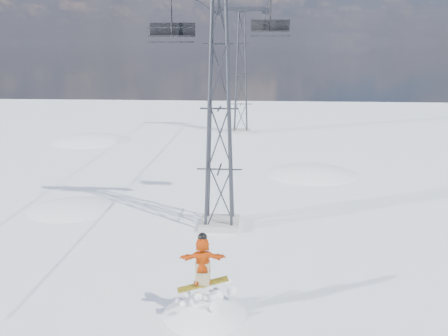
# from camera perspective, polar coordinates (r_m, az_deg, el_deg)

# --- Properties ---
(ground) EXTENTS (120.00, 120.00, 0.00)m
(ground) POSITION_cam_1_polar(r_m,az_deg,el_deg) (16.28, -5.81, -16.60)
(ground) COLOR white
(ground) RESTS_ON ground
(snow_terrain) EXTENTS (39.00, 37.00, 22.00)m
(snow_terrain) POSITION_cam_1_polar(r_m,az_deg,el_deg) (39.99, -7.08, -12.58)
(snow_terrain) COLOR white
(snow_terrain) RESTS_ON ground
(lift_tower_near) EXTENTS (5.20, 1.80, 11.43)m
(lift_tower_near) POSITION_cam_1_polar(r_m,az_deg,el_deg) (22.03, -0.54, 6.73)
(lift_tower_near) COLOR #999999
(lift_tower_near) RESTS_ON ground
(lift_tower_far) EXTENTS (5.20, 1.80, 11.43)m
(lift_tower_far) POSITION_cam_1_polar(r_m,az_deg,el_deg) (46.89, 1.97, 10.62)
(lift_tower_far) COLOR #999999
(lift_tower_far) RESTS_ON ground
(haul_cables) EXTENTS (4.46, 51.00, 0.06)m
(haul_cables) POSITION_cam_1_polar(r_m,az_deg,el_deg) (33.42, 1.11, 18.48)
(haul_cables) COLOR black
(haul_cables) RESTS_ON ground
(lift_chair_near) EXTENTS (2.06, 0.59, 2.55)m
(lift_chair_near) POSITION_cam_1_polar(r_m,az_deg,el_deg) (23.19, -5.97, 15.29)
(lift_chair_near) COLOR black
(lift_chair_near) RESTS_ON ground
(lift_chair_mid) EXTENTS (1.83, 0.53, 2.26)m
(lift_chair_mid) POSITION_cam_1_polar(r_m,az_deg,el_deg) (24.39, 5.31, 15.78)
(lift_chair_mid) COLOR black
(lift_chair_mid) RESTS_ON ground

